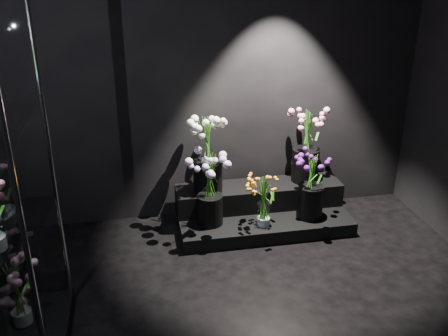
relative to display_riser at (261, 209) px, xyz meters
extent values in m
plane|color=black|center=(-0.39, 0.33, 1.25)|extent=(4.00, 0.00, 4.00)
cube|color=black|center=(0.00, -0.08, -0.08)|extent=(1.64, 0.73, 0.14)
cube|color=black|center=(0.00, 0.10, 0.10)|extent=(1.64, 0.36, 0.23)
cylinder|color=white|center=(-0.05, -0.29, 0.10)|extent=(0.13, 0.13, 0.23)
cylinder|color=black|center=(-0.53, -0.16, 0.13)|extent=(0.24, 0.24, 0.29)
cylinder|color=black|center=(0.42, -0.22, 0.15)|extent=(0.25, 0.25, 0.32)
cylinder|color=black|center=(-0.52, 0.06, 0.37)|extent=(0.28, 0.28, 0.31)
cylinder|color=black|center=(0.47, 0.12, 0.38)|extent=(0.27, 0.27, 0.33)
cylinder|color=white|center=(-2.03, -1.23, 0.10)|extent=(0.15, 0.15, 0.28)
camera|label=1|loc=(-1.18, -4.20, 2.32)|focal=40.00mm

